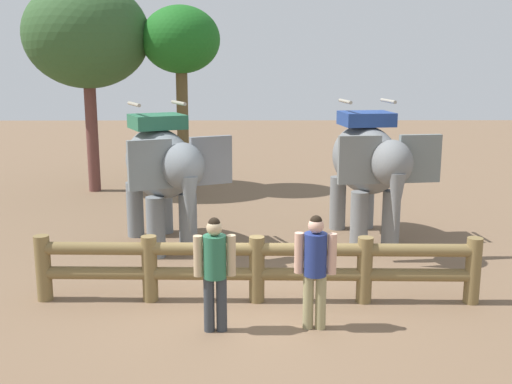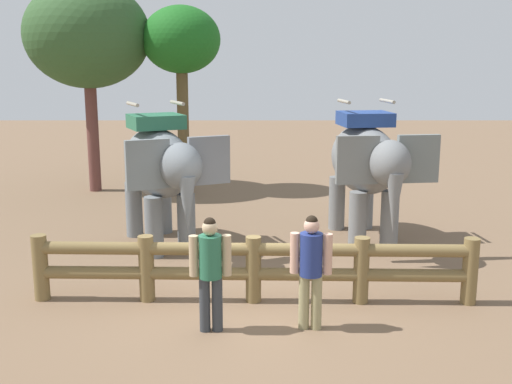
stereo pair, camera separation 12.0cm
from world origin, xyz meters
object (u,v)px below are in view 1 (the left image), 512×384
(log_fence, at_px, (257,264))
(tourist_man_in_blue, at_px, (315,264))
(tourist_woman_in_black, at_px, (215,266))
(elephant_center, at_px, (368,163))
(tree_back_center, at_px, (181,43))
(tree_far_left, at_px, (87,36))
(elephant_near_left, at_px, (162,167))

(log_fence, relative_size, tourist_man_in_blue, 4.21)
(tourist_woman_in_black, bearing_deg, elephant_center, 56.65)
(tourist_woman_in_black, bearing_deg, tree_back_center, 98.62)
(log_fence, height_order, tourist_woman_in_black, tourist_woman_in_black)
(tourist_man_in_blue, relative_size, tree_far_left, 0.28)
(elephant_near_left, distance_m, tourist_man_in_blue, 4.79)
(tourist_man_in_blue, height_order, tree_back_center, tree_back_center)
(log_fence, xyz_separation_m, tourist_man_in_blue, (0.80, -1.00, 0.35))
(tourist_woman_in_black, height_order, tree_back_center, tree_back_center)
(elephant_center, bearing_deg, elephant_near_left, -174.82)
(log_fence, distance_m, elephant_near_left, 3.61)
(elephant_near_left, height_order, tourist_woman_in_black, elephant_near_left)
(elephant_center, relative_size, tourist_woman_in_black, 2.11)
(elephant_near_left, relative_size, tourist_woman_in_black, 2.10)
(tree_far_left, bearing_deg, log_fence, -61.36)
(elephant_near_left, relative_size, elephant_center, 0.99)
(elephant_center, relative_size, tree_far_left, 0.59)
(log_fence, bearing_deg, elephant_center, 55.16)
(tourist_man_in_blue, relative_size, tree_back_center, 0.32)
(elephant_center, xyz_separation_m, tourist_man_in_blue, (-1.50, -4.30, -0.69))
(log_fence, relative_size, tree_back_center, 1.33)
(tree_far_left, bearing_deg, elephant_near_left, -63.44)
(log_fence, distance_m, tree_far_left, 10.33)
(tourist_man_in_blue, bearing_deg, tree_far_left, 119.79)
(elephant_center, distance_m, tree_far_left, 9.03)
(tree_back_center, bearing_deg, log_fence, -76.52)
(tourist_woman_in_black, distance_m, tree_far_left, 10.89)
(tree_back_center, bearing_deg, tourist_woman_in_black, -81.38)
(log_fence, distance_m, tree_back_center, 9.42)
(elephant_center, distance_m, tree_back_center, 7.21)
(tourist_woman_in_black, distance_m, tourist_man_in_blue, 1.39)
(log_fence, distance_m, tourist_woman_in_black, 1.27)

